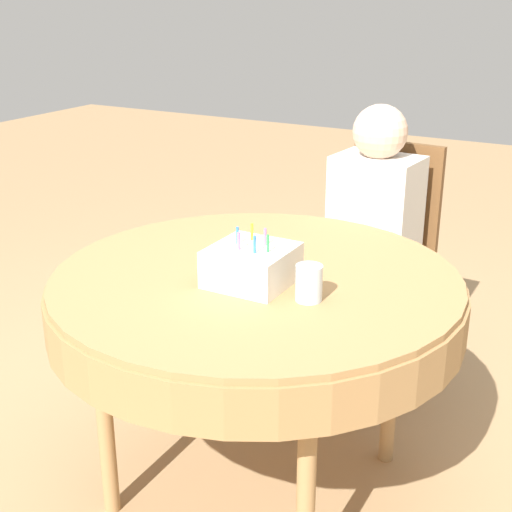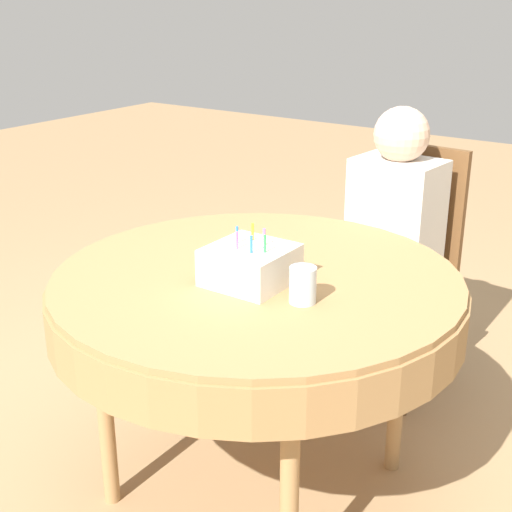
{
  "view_description": "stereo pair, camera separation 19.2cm",
  "coord_description": "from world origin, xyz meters",
  "px_view_note": "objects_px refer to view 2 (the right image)",
  "views": [
    {
      "loc": [
        0.95,
        -1.7,
        1.55
      ],
      "look_at": [
        0.01,
        -0.02,
        0.82
      ],
      "focal_mm": 50.0,
      "sensor_mm": 36.0,
      "label": 1
    },
    {
      "loc": [
        1.11,
        -1.6,
        1.55
      ],
      "look_at": [
        0.01,
        -0.02,
        0.82
      ],
      "focal_mm": 50.0,
      "sensor_mm": 36.0,
      "label": 2
    }
  ],
  "objects_px": {
    "person": "(392,225)",
    "birthday_cake": "(250,265)",
    "drinking_glass": "(303,285)",
    "chair": "(402,261)"
  },
  "relations": [
    {
      "from": "person",
      "to": "birthday_cake",
      "type": "distance_m",
      "value": 0.91
    },
    {
      "from": "person",
      "to": "drinking_glass",
      "type": "relative_size",
      "value": 11.35
    },
    {
      "from": "birthday_cake",
      "to": "chair",
      "type": "bearing_deg",
      "value": 87.56
    },
    {
      "from": "chair",
      "to": "birthday_cake",
      "type": "xyz_separation_m",
      "value": [
        -0.04,
        -1.0,
        0.3
      ]
    },
    {
      "from": "chair",
      "to": "person",
      "type": "height_order",
      "value": "person"
    },
    {
      "from": "chair",
      "to": "birthday_cake",
      "type": "height_order",
      "value": "chair"
    },
    {
      "from": "person",
      "to": "chair",
      "type": "bearing_deg",
      "value": 90.0
    },
    {
      "from": "chair",
      "to": "birthday_cake",
      "type": "distance_m",
      "value": 1.05
    },
    {
      "from": "chair",
      "to": "drinking_glass",
      "type": "xyz_separation_m",
      "value": [
        0.15,
        -1.03,
        0.29
      ]
    },
    {
      "from": "drinking_glass",
      "to": "person",
      "type": "bearing_deg",
      "value": 99.75
    }
  ]
}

